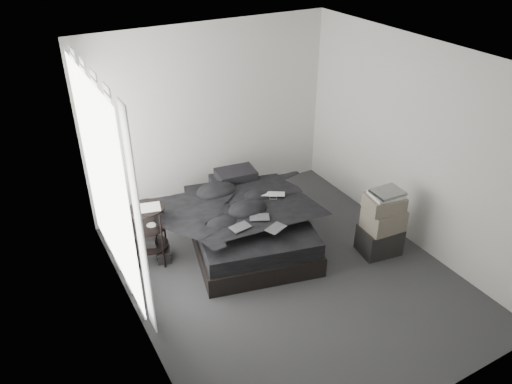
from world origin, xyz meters
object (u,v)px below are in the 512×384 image
bed (248,234)px  laptop (273,192)px  box_lower (379,240)px  side_stand (150,235)px

bed → laptop: (0.35, -0.04, 0.56)m
laptop → box_lower: (1.01, -0.96, -0.51)m
bed → side_stand: size_ratio=2.45×
side_stand → laptop: bearing=-10.2°
laptop → side_stand: (-1.58, 0.28, -0.30)m
bed → laptop: size_ratio=6.24×
bed → side_stand: side_stand is taller
bed → box_lower: size_ratio=3.84×
side_stand → box_lower: size_ratio=1.57×
laptop → box_lower: bearing=-11.9°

